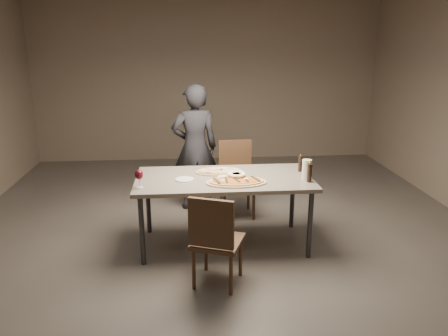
{
  "coord_description": "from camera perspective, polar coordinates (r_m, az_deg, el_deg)",
  "views": [
    {
      "loc": [
        -0.36,
        -4.25,
        2.12
      ],
      "look_at": [
        0.0,
        0.0,
        0.85
      ],
      "focal_mm": 35.0,
      "sensor_mm": 36.0,
      "label": 1
    }
  ],
  "objects": [
    {
      "name": "oil_dish",
      "position": [
        4.44,
        -0.05,
        -1.27
      ],
      "size": [
        0.12,
        0.12,
        0.01
      ],
      "rotation": [
        0.0,
        0.0,
        0.01
      ],
      "color": "white",
      "rests_on": "dining_table"
    },
    {
      "name": "room",
      "position": [
        4.32,
        0.0,
        7.0
      ],
      "size": [
        7.0,
        7.0,
        7.0
      ],
      "color": "#56504A",
      "rests_on": "ground"
    },
    {
      "name": "side_plate",
      "position": [
        4.41,
        -5.17,
        -1.49
      ],
      "size": [
        0.18,
        0.18,
        0.01
      ],
      "rotation": [
        0.0,
        0.0,
        0.09
      ],
      "color": "white",
      "rests_on": "dining_table"
    },
    {
      "name": "dining_table",
      "position": [
        4.49,
        0.0,
        -1.92
      ],
      "size": [
        1.8,
        0.9,
        0.75
      ],
      "color": "slate",
      "rests_on": "ground"
    },
    {
      "name": "wine_glass",
      "position": [
        4.21,
        -11.04,
        -0.93
      ],
      "size": [
        0.08,
        0.08,
        0.18
      ],
      "rotation": [
        0.0,
        0.0,
        -0.28
      ],
      "color": "silver",
      "rests_on": "dining_table"
    },
    {
      "name": "chair_far",
      "position": [
        5.4,
        1.6,
        -0.75
      ],
      "size": [
        0.45,
        0.45,
        0.91
      ],
      "rotation": [
        0.0,
        0.0,
        3.18
      ],
      "color": "#432C1C",
      "rests_on": "ground"
    },
    {
      "name": "carafe",
      "position": [
        4.49,
        10.74,
        -0.16
      ],
      "size": [
        0.1,
        0.1,
        0.2
      ],
      "rotation": [
        0.0,
        0.0,
        -0.15
      ],
      "color": "silver",
      "rests_on": "dining_table"
    },
    {
      "name": "zucchini_pizza",
      "position": [
        4.3,
        1.61,
        -1.78
      ],
      "size": [
        0.6,
        0.33,
        0.05
      ],
      "rotation": [
        0.0,
        0.0,
        0.38
      ],
      "color": "tan",
      "rests_on": "dining_table"
    },
    {
      "name": "pepper_mill_right",
      "position": [
        4.39,
        11.11,
        -0.6
      ],
      "size": [
        0.05,
        0.05,
        0.2
      ],
      "rotation": [
        0.0,
        0.0,
        0.02
      ],
      "color": "black",
      "rests_on": "dining_table"
    },
    {
      "name": "ham_pizza",
      "position": [
        4.63,
        -0.62,
        -0.42
      ],
      "size": [
        0.5,
        0.28,
        0.04
      ],
      "rotation": [
        0.0,
        0.0,
        0.16
      ],
      "color": "tan",
      "rests_on": "dining_table"
    },
    {
      "name": "bread_basket",
      "position": [
        4.41,
        1.65,
        -0.97
      ],
      "size": [
        0.19,
        0.19,
        0.07
      ],
      "rotation": [
        0.0,
        0.0,
        -0.32
      ],
      "color": "beige",
      "rests_on": "dining_table"
    },
    {
      "name": "pepper_mill_left",
      "position": [
        4.72,
        9.94,
        0.59
      ],
      "size": [
        0.05,
        0.05,
        0.19
      ],
      "rotation": [
        0.0,
        0.0,
        0.43
      ],
      "color": "black",
      "rests_on": "dining_table"
    },
    {
      "name": "diner",
      "position": [
        5.51,
        -3.83,
        2.68
      ],
      "size": [
        0.63,
        0.46,
        1.6
      ],
      "primitive_type": "imported",
      "rotation": [
        0.0,
        0.0,
        3.28
      ],
      "color": "black",
      "rests_on": "ground"
    },
    {
      "name": "chair_near",
      "position": [
        3.79,
        -1.2,
        -8.95
      ],
      "size": [
        0.53,
        0.53,
        0.87
      ],
      "rotation": [
        0.0,
        0.0,
        -0.37
      ],
      "color": "#432C1C",
      "rests_on": "ground"
    }
  ]
}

